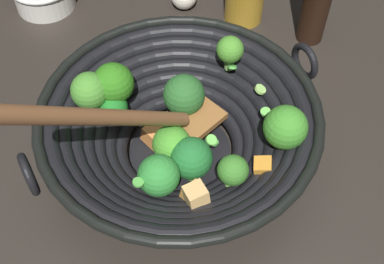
{
  "coord_description": "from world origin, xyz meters",
  "views": [
    {
      "loc": [
        0.39,
        0.06,
        0.58
      ],
      "look_at": [
        -0.02,
        0.01,
        0.03
      ],
      "focal_mm": 46.53,
      "sensor_mm": 36.0,
      "label": 1
    }
  ],
  "objects": [
    {
      "name": "ground_plane",
      "position": [
        0.0,
        0.0,
        0.0
      ],
      "size": [
        4.0,
        4.0,
        0.0
      ],
      "primitive_type": "plane",
      "color": "#28231E"
    },
    {
      "name": "wok",
      "position": [
        0.0,
        -0.0,
        0.07
      ],
      "size": [
        0.37,
        0.37,
        0.28
      ],
      "color": "black",
      "rests_on": "ground"
    }
  ]
}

